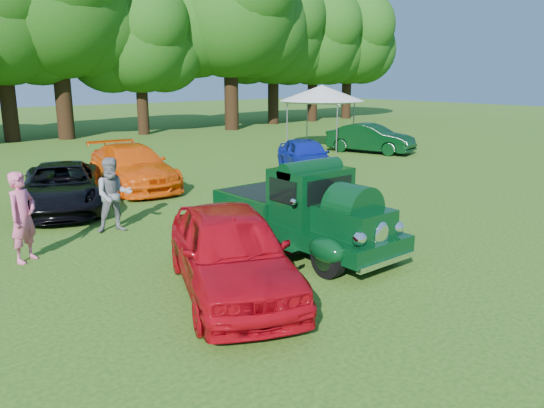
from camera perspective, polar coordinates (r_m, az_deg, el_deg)
ground at (r=10.48m, az=3.52°, el=-6.53°), size 120.00×120.00×0.00m
hero_pickup at (r=11.20m, az=3.38°, el=-1.07°), size 2.11×4.54×1.77m
red_convertible at (r=8.97m, az=-4.41°, el=-5.06°), size 3.30×4.68×1.48m
back_car_black at (r=15.64m, az=-21.67°, el=1.71°), size 3.63×5.04×1.27m
back_car_orange at (r=18.04m, az=-14.80°, el=3.90°), size 2.47×4.99×1.39m
back_car_blue at (r=20.17m, az=3.66°, el=5.20°), size 3.13×4.14×1.32m
back_car_green at (r=26.00m, az=10.54°, el=6.96°), size 2.61×4.39×1.37m
spectator_pink at (r=11.51m, az=-25.23°, el=-1.28°), size 0.79×0.73×1.81m
spectator_grey at (r=12.95m, az=-16.67°, el=0.93°), size 1.02×0.89×1.77m
canopy_tent at (r=26.91m, az=5.37°, el=11.74°), size 5.56×5.56×3.16m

